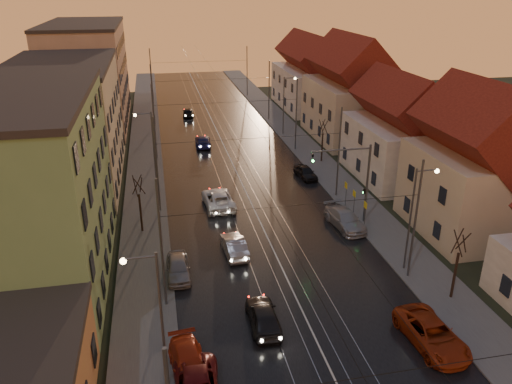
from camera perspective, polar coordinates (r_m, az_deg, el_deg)
road at (r=62.69m, az=-3.37°, el=4.61°), size 16.00×120.00×0.04m
sidewalk_left at (r=62.15m, az=-12.55°, el=3.98°), size 4.00×120.00×0.15m
sidewalk_right at (r=64.76m, az=5.45°, el=5.20°), size 4.00×120.00×0.15m
tram_rail_0 at (r=62.43m, az=-5.37°, el=4.50°), size 0.06×120.00×0.03m
tram_rail_1 at (r=62.58m, az=-4.07°, el=4.59°), size 0.06×120.00×0.03m
tram_rail_2 at (r=62.78m, az=-2.67°, el=4.69°), size 0.06×120.00×0.03m
tram_rail_3 at (r=63.01m, az=-1.38°, el=4.77°), size 0.06×120.00×0.03m
apartment_left_1 at (r=36.67m, az=-25.22°, el=-0.47°), size 10.00×18.00×13.00m
apartment_left_2 at (r=55.46m, az=-20.89°, el=7.13°), size 10.00×20.00×12.00m
apartment_left_3 at (r=78.53m, az=-18.57°, el=12.49°), size 10.00×24.00×14.00m
house_right_1 at (r=44.65m, az=23.77°, el=2.32°), size 8.67×10.20×10.80m
house_right_2 at (r=55.40m, az=16.22°, el=6.25°), size 9.18×12.24×9.20m
house_right_3 at (r=68.33m, az=10.64°, el=10.83°), size 9.18×14.28×11.50m
house_right_4 at (r=85.11m, az=6.08°, el=12.91°), size 9.18×16.32×10.00m
catenary_pole_l_1 at (r=31.82m, az=-10.76°, el=-6.06°), size 0.16×0.16×9.00m
catenary_pole_r_1 at (r=36.01m, az=17.73°, el=-3.21°), size 0.16×0.16×9.00m
catenary_pole_l_2 at (r=45.56m, az=-11.28°, el=2.99°), size 0.16×0.16×9.00m
catenary_pole_r_2 at (r=48.58m, az=9.45°, el=4.39°), size 0.16×0.16×9.00m
catenary_pole_l_3 at (r=59.90m, az=-11.56°, el=7.78°), size 0.16×0.16×9.00m
catenary_pole_r_3 at (r=62.23m, az=4.62°, el=8.74°), size 0.16×0.16×9.00m
catenary_pole_l_4 at (r=74.51m, az=-11.74°, el=10.71°), size 0.16×0.16×9.00m
catenary_pole_r_4 at (r=76.39m, az=1.50°, el=11.47°), size 0.16×0.16×9.00m
catenary_pole_l_5 at (r=92.20m, az=-11.88°, el=12.99°), size 0.16×0.16×9.00m
catenary_pole_r_5 at (r=93.73m, az=-1.03°, el=13.62°), size 0.16×0.16×9.00m
street_lamp_0 at (r=25.67m, az=-11.53°, el=-12.87°), size 1.75×0.32×8.00m
street_lamp_1 at (r=36.87m, az=17.77°, el=-1.93°), size 1.75×0.32×8.00m
street_lamp_2 at (r=51.14m, az=-12.01°, el=5.60°), size 1.75×0.32×8.00m
street_lamp_3 at (r=68.84m, az=3.43°, el=10.48°), size 1.75×0.32×8.00m
traffic_light_mast at (r=43.10m, az=11.46°, el=1.95°), size 5.30×0.32×7.20m
bare_tree_0 at (r=42.62m, az=-13.11°, el=-1.52°), size 1.09×1.09×5.11m
bare_tree_1 at (r=35.50m, az=21.91°, el=-7.92°), size 1.09×1.09×5.11m
bare_tree_2 at (r=58.72m, az=7.59°, el=5.70°), size 1.09×1.09×5.11m
driving_car_0 at (r=31.57m, az=0.83°, el=-13.96°), size 1.88×4.46×1.51m
driving_car_1 at (r=39.09m, az=-2.53°, el=-6.14°), size 1.79×4.47×1.45m
driving_car_2 at (r=47.11m, az=-4.34°, el=-0.80°), size 2.86×5.76×1.57m
driving_car_3 at (r=65.00m, az=-6.09°, el=5.80°), size 2.14×4.75×1.35m
driving_car_4 at (r=80.09m, az=-7.76°, el=9.01°), size 1.98×4.18×1.38m
parked_left_2 at (r=28.66m, az=-7.67°, el=-18.97°), size 2.32×4.72×1.32m
parked_left_3 at (r=36.70m, az=-8.90°, el=-8.54°), size 1.71×4.18×1.42m
parked_right_0 at (r=31.92m, az=19.45°, el=-15.04°), size 2.85×5.55×1.50m
parked_right_1 at (r=43.83m, az=10.14°, el=-3.06°), size 2.74×5.39×1.50m
parked_right_2 at (r=54.22m, az=5.68°, el=2.27°), size 2.07×4.04×1.32m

